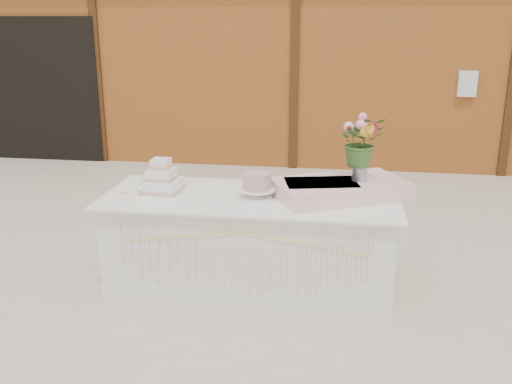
{
  "coord_description": "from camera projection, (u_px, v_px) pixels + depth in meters",
  "views": [
    {
      "loc": [
        0.71,
        -4.35,
        2.14
      ],
      "look_at": [
        0.0,
        0.3,
        0.72
      ],
      "focal_mm": 40.0,
      "sensor_mm": 36.0,
      "label": 1
    }
  ],
  "objects": [
    {
      "name": "ground",
      "position": [
        251.0,
        283.0,
        4.84
      ],
      "size": [
        80.0,
        80.0,
        0.0
      ],
      "primitive_type": "plane",
      "color": "beige",
      "rests_on": "ground"
    },
    {
      "name": "barn",
      "position": [
        304.0,
        48.0,
        10.03
      ],
      "size": [
        12.6,
        4.6,
        3.3
      ],
      "color": "brown",
      "rests_on": "ground"
    },
    {
      "name": "cake_table",
      "position": [
        250.0,
        241.0,
        4.73
      ],
      "size": [
        2.4,
        1.0,
        0.77
      ],
      "color": "white",
      "rests_on": "ground"
    },
    {
      "name": "wedding_cake",
      "position": [
        162.0,
        180.0,
        4.74
      ],
      "size": [
        0.33,
        0.33,
        0.28
      ],
      "rotation": [
        0.0,
        0.0,
        -0.07
      ],
      "color": "white",
      "rests_on": "cake_table"
    },
    {
      "name": "pink_cake_stand",
      "position": [
        257.0,
        184.0,
        4.56
      ],
      "size": [
        0.29,
        0.29,
        0.21
      ],
      "color": "white",
      "rests_on": "cake_table"
    },
    {
      "name": "satin_runner",
      "position": [
        340.0,
        189.0,
        4.61
      ],
      "size": [
        1.19,
        1.0,
        0.13
      ],
      "primitive_type": "cube",
      "rotation": [
        0.0,
        0.0,
        0.47
      ],
      "color": "beige",
      "rests_on": "cake_table"
    },
    {
      "name": "flower_vase",
      "position": [
        360.0,
        170.0,
        4.58
      ],
      "size": [
        0.12,
        0.12,
        0.17
      ],
      "primitive_type": "cylinder",
      "color": "#A1A1A6",
      "rests_on": "satin_runner"
    },
    {
      "name": "bouquet",
      "position": [
        361.0,
        135.0,
        4.5
      ],
      "size": [
        0.45,
        0.42,
        0.4
      ],
      "primitive_type": "imported",
      "rotation": [
        0.0,
        0.0,
        0.33
      ],
      "color": "#385E25",
      "rests_on": "flower_vase"
    },
    {
      "name": "loose_flowers",
      "position": [
        135.0,
        189.0,
        4.8
      ],
      "size": [
        0.15,
        0.32,
        0.02
      ],
      "primitive_type": null,
      "rotation": [
        0.0,
        0.0,
        -0.09
      ],
      "color": "pink",
      "rests_on": "cake_table"
    }
  ]
}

